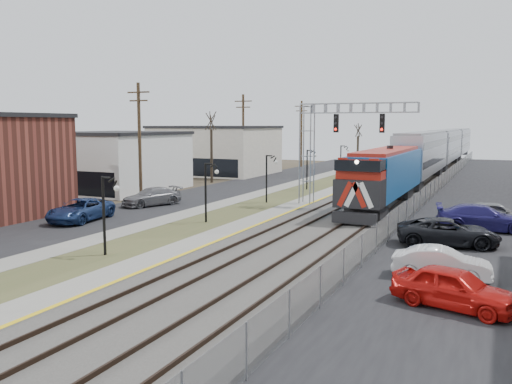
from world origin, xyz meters
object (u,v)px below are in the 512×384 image
Objects in this scene: signal_gantry at (328,136)px; car_lot_a at (454,289)px; car_lot_b at (442,264)px; train at (438,151)px.

signal_gantry is 2.06× the size of car_lot_a.
car_lot_b is (10.47, -17.24, -4.92)m from signal_gantry.
signal_gantry reaches higher than car_lot_b.
signal_gantry is at bearing 44.37° from car_lot_a.
car_lot_b is at bearing -58.73° from signal_gantry.
car_lot_a is at bearing -171.28° from car_lot_b.
train is 9.54× the size of signal_gantry.
car_lot_a is (11.29, -20.96, -4.84)m from signal_gantry.
train is 36.85m from signal_gantry.
train reaches higher than car_lot_a.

